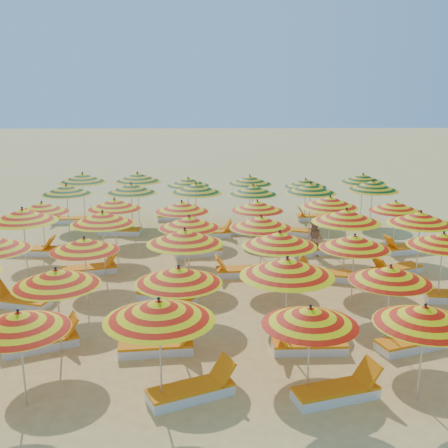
% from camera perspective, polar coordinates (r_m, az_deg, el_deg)
% --- Properties ---
extents(ground, '(120.00, 120.00, 0.00)m').
position_cam_1_polar(ground, '(18.10, 0.03, -5.30)').
color(ground, '#F2CF6B').
rests_on(ground, ground).
extents(umbrella_1, '(2.21, 2.21, 2.01)m').
position_cam_1_polar(umbrella_1, '(11.16, -20.14, -9.24)').
color(umbrella_1, silver).
rests_on(umbrella_1, ground).
extents(umbrella_2, '(2.73, 2.73, 2.22)m').
position_cam_1_polar(umbrella_2, '(10.55, -6.61, -8.70)').
color(umbrella_2, silver).
rests_on(umbrella_2, ground).
extents(umbrella_3, '(2.05, 2.05, 1.97)m').
position_cam_1_polar(umbrella_3, '(10.90, 8.75, -9.24)').
color(umbrella_3, silver).
rests_on(umbrella_3, ground).
extents(umbrella_4, '(2.44, 2.44, 2.04)m').
position_cam_1_polar(umbrella_4, '(11.32, 19.72, -8.72)').
color(umbrella_4, silver).
rests_on(umbrella_4, ground).
extents(umbrella_7, '(2.09, 2.09, 2.08)m').
position_cam_1_polar(umbrella_7, '(13.07, -16.69, -5.22)').
color(umbrella_7, silver).
rests_on(umbrella_7, ground).
extents(umbrella_8, '(2.50, 2.50, 2.10)m').
position_cam_1_polar(umbrella_8, '(12.65, -4.64, -5.20)').
color(umbrella_8, silver).
rests_on(umbrella_8, ground).
extents(umbrella_9, '(2.77, 2.77, 2.28)m').
position_cam_1_polar(umbrella_9, '(12.72, 6.43, -4.39)').
color(umbrella_9, silver).
rests_on(umbrella_9, ground).
extents(umbrella_10, '(2.09, 2.09, 2.01)m').
position_cam_1_polar(umbrella_10, '(13.47, 16.54, -4.90)').
color(umbrella_10, silver).
rests_on(umbrella_10, ground).
extents(umbrella_13, '(2.41, 2.41, 2.00)m').
position_cam_1_polar(umbrella_13, '(15.73, -14.00, -2.02)').
color(umbrella_13, silver).
rests_on(umbrella_13, ground).
extents(umbrella_14, '(2.33, 2.33, 2.23)m').
position_cam_1_polar(umbrella_14, '(15.31, -4.00, -1.29)').
color(umbrella_14, silver).
rests_on(umbrella_14, ground).
extents(umbrella_15, '(2.46, 2.46, 2.18)m').
position_cam_1_polar(umbrella_15, '(15.28, 5.67, -1.52)').
color(umbrella_15, silver).
rests_on(umbrella_15, ground).
extents(umbrella_16, '(2.34, 2.34, 2.06)m').
position_cam_1_polar(umbrella_16, '(15.74, 13.12, -1.79)').
color(umbrella_16, silver).
rests_on(umbrella_16, ground).
extents(umbrella_17, '(2.48, 2.48, 2.09)m').
position_cam_1_polar(umbrella_17, '(16.59, 21.39, -1.49)').
color(umbrella_17, silver).
rests_on(umbrella_17, ground).
extents(umbrella_18, '(2.78, 2.78, 2.29)m').
position_cam_1_polar(umbrella_18, '(18.63, -19.78, 0.85)').
color(umbrella_18, silver).
rests_on(umbrella_18, ground).
extents(umbrella_19, '(2.47, 2.47, 2.17)m').
position_cam_1_polar(umbrella_19, '(18.04, -12.23, 0.62)').
color(umbrella_19, silver).
rests_on(umbrella_19, ground).
extents(umbrella_20, '(2.41, 2.41, 2.05)m').
position_cam_1_polar(umbrella_20, '(17.55, -3.59, 0.19)').
color(umbrella_20, silver).
rests_on(umbrella_20, ground).
extents(umbrella_21, '(2.22, 2.22, 2.08)m').
position_cam_1_polar(umbrella_21, '(17.44, 3.80, 0.18)').
color(umbrella_21, silver).
rests_on(umbrella_21, ground).
extents(umbrella_22, '(2.66, 2.66, 2.29)m').
position_cam_1_polar(umbrella_22, '(17.85, 12.32, 0.82)').
color(umbrella_22, silver).
rests_on(umbrella_22, ground).
extents(umbrella_23, '(2.14, 2.14, 2.20)m').
position_cam_1_polar(umbrella_23, '(18.56, 19.35, 0.59)').
color(umbrella_23, silver).
rests_on(umbrella_23, ground).
extents(umbrella_24, '(2.06, 2.06, 2.01)m').
position_cam_1_polar(umbrella_24, '(20.81, -18.02, 1.64)').
color(umbrella_24, silver).
rests_on(umbrella_24, ground).
extents(umbrella_25, '(2.53, 2.53, 2.07)m').
position_cam_1_polar(umbrella_25, '(20.42, -11.08, 2.01)').
color(umbrella_25, silver).
rests_on(umbrella_25, ground).
extents(umbrella_26, '(2.20, 2.20, 2.04)m').
position_cam_1_polar(umbrella_26, '(19.81, -4.32, 1.77)').
color(umbrella_26, silver).
rests_on(umbrella_26, ground).
extents(umbrella_27, '(2.35, 2.35, 2.00)m').
position_cam_1_polar(umbrella_27, '(20.10, 3.40, 1.87)').
color(umbrella_27, silver).
rests_on(umbrella_27, ground).
extents(umbrella_28, '(2.65, 2.65, 2.18)m').
position_cam_1_polar(umbrella_28, '(20.34, 10.71, 2.23)').
color(umbrella_28, silver).
rests_on(umbrella_28, ground).
extents(umbrella_29, '(2.24, 2.24, 1.98)m').
position_cam_1_polar(umbrella_29, '(20.99, 17.03, 1.74)').
color(umbrella_29, silver).
rests_on(umbrella_29, ground).
extents(umbrella_30, '(2.03, 2.03, 2.15)m').
position_cam_1_polar(umbrella_30, '(23.31, -15.72, 3.40)').
color(umbrella_30, silver).
rests_on(umbrella_30, ground).
extents(umbrella_31, '(2.12, 2.12, 2.18)m').
position_cam_1_polar(umbrella_31, '(22.85, -9.41, 3.61)').
color(umbrella_31, silver).
rests_on(umbrella_31, ground).
extents(umbrella_32, '(2.57, 2.57, 2.23)m').
position_cam_1_polar(umbrella_32, '(22.37, -2.89, 3.66)').
color(umbrella_32, silver).
rests_on(umbrella_32, ground).
extents(umbrella_33, '(2.13, 2.13, 2.10)m').
position_cam_1_polar(umbrella_33, '(22.62, 2.96, 3.49)').
color(umbrella_33, silver).
rests_on(umbrella_33, ground).
extents(umbrella_34, '(2.53, 2.53, 2.20)m').
position_cam_1_polar(umbrella_34, '(22.78, 8.79, 3.63)').
color(umbrella_34, silver).
rests_on(umbrella_34, ground).
extents(umbrella_35, '(2.79, 2.79, 2.26)m').
position_cam_1_polar(umbrella_35, '(23.53, 14.84, 3.79)').
color(umbrella_35, silver).
rests_on(umbrella_35, ground).
extents(umbrella_36, '(2.61, 2.61, 2.25)m').
position_cam_1_polar(umbrella_36, '(25.44, -14.17, 4.57)').
color(umbrella_36, silver).
rests_on(umbrella_36, ground).
extents(umbrella_37, '(2.50, 2.50, 2.25)m').
position_cam_1_polar(umbrella_37, '(25.15, -8.79, 4.72)').
color(umbrella_37, silver).
rests_on(umbrella_37, ground).
extents(umbrella_38, '(2.34, 2.34, 2.00)m').
position_cam_1_polar(umbrella_38, '(25.05, -3.68, 4.31)').
color(umbrella_38, silver).
rests_on(umbrella_38, ground).
extents(umbrella_39, '(2.43, 2.43, 2.12)m').
position_cam_1_polar(umbrella_39, '(24.85, 2.63, 4.50)').
color(umbrella_39, silver).
rests_on(umbrella_39, ground).
extents(umbrella_40, '(1.97, 1.97, 1.97)m').
position_cam_1_polar(umbrella_40, '(25.10, 8.29, 4.16)').
color(umbrella_40, silver).
rests_on(umbrella_40, ground).
extents(umbrella_41, '(2.52, 2.52, 2.18)m').
position_cam_1_polar(umbrella_41, '(25.66, 13.92, 4.53)').
color(umbrella_41, silver).
rests_on(umbrella_41, ground).
extents(lounger_1, '(1.82, 1.24, 0.69)m').
position_cam_1_polar(lounger_1, '(11.53, -3.17, -16.53)').
color(lounger_1, white).
rests_on(lounger_1, ground).
extents(lounger_2, '(1.83, 1.06, 0.69)m').
position_cam_1_polar(lounger_2, '(11.70, 11.47, -16.33)').
color(lounger_2, white).
rests_on(lounger_2, ground).
extents(lounger_4, '(1.82, 1.24, 0.69)m').
position_cam_1_polar(lounger_4, '(14.04, -17.97, -11.35)').
color(lounger_4, white).
rests_on(lounger_4, ground).
extents(lounger_5, '(1.78, 0.76, 0.69)m').
position_cam_1_polar(lounger_5, '(13.27, -6.73, -12.25)').
color(lounger_5, white).
rests_on(lounger_5, ground).
extents(lounger_6, '(1.74, 0.60, 0.69)m').
position_cam_1_polar(lounger_6, '(13.37, 8.47, -12.11)').
color(lounger_6, white).
rests_on(lounger_6, ground).
extents(lounger_7, '(1.83, 1.12, 0.69)m').
position_cam_1_polar(lounger_7, '(14.08, 18.68, -11.33)').
color(lounger_7, white).
rests_on(lounger_7, ground).
extents(lounger_8, '(1.83, 1.06, 0.69)m').
position_cam_1_polar(lounger_8, '(16.69, -20.13, -7.38)').
color(lounger_8, white).
rests_on(lounger_8, ground).
extents(lounger_9, '(1.82, 1.25, 0.69)m').
position_cam_1_polar(lounger_9, '(16.06, -5.68, -7.40)').
color(lounger_9, white).
rests_on(lounger_9, ground).
extents(lounger_11, '(1.83, 1.08, 0.69)m').
position_cam_1_polar(lounger_11, '(18.77, -13.37, -4.49)').
color(lounger_11, white).
rests_on(lounger_11, ground).
extents(lounger_12, '(1.77, 0.71, 0.69)m').
position_cam_1_polar(lounger_12, '(18.10, 1.75, -4.81)').
color(lounger_12, white).
rests_on(lounger_12, ground).
extents(lounger_13, '(1.83, 1.08, 0.69)m').
position_cam_1_polar(lounger_13, '(18.07, 10.29, -5.07)').
color(lounger_13, white).
rests_on(lounger_13, ground).
extents(lounger_14, '(1.82, 1.23, 0.69)m').
position_cam_1_polar(lounger_14, '(19.04, 17.00, -4.48)').
color(lounger_14, white).
rests_on(lounger_14, ground).
extents(lounger_15, '(1.77, 0.71, 0.69)m').
position_cam_1_polar(lounger_15, '(21.43, -18.91, -2.55)').
color(lounger_15, white).
rests_on(lounger_15, ground).
extents(lounger_16, '(1.82, 1.03, 0.69)m').
position_cam_1_polar(lounger_16, '(20.15, -2.81, -2.82)').
color(lounger_16, white).
rests_on(lounger_16, ground).
extents(lounger_17, '(1.82, 0.99, 0.69)m').
position_cam_1_polar(lounger_17, '(20.57, 8.91, -2.63)').
color(lounger_17, white).
rests_on(lounger_17, ground).
extents(lounger_18, '(1.82, 1.03, 0.69)m').
position_cam_1_polar(lounger_18, '(21.55, 17.98, -2.38)').
color(lounger_18, white).
rests_on(lounger_18, ground).
extents(lounger_19, '(1.77, 0.71, 0.69)m').
position_cam_1_polar(lounger_19, '(23.33, -10.69, -0.68)').
color(lounger_19, white).
rests_on(lounger_19, ground).
extents(lounger_20, '(1.75, 0.64, 0.69)m').
position_cam_1_polar(lounger_20, '(22.60, -1.32, -0.92)').
color(lounger_20, white).
rests_on(lounger_20, ground).
extents(lounger_21, '(1.74, 0.59, 0.69)m').
position_cam_1_polar(lounger_21, '(23.09, 1.64, -0.60)').
color(lounger_21, white).
rests_on(lounger_21, ground).
extents(lounger_22, '(1.83, 1.12, 0.69)m').
position_cam_1_polar(lounger_22, '(23.00, 7.42, -0.77)').
color(lounger_22, white).
rests_on(lounger_22, ground).
extents(lounger_23, '(1.73, 0.58, 0.69)m').
position_cam_1_polar(lounger_23, '(25.72, -15.34, 0.44)').
color(lounger_23, white).
rests_on(lounger_23, ground).
extents(lounger_24, '(1.77, 0.69, 0.69)m').
position_cam_1_polar(lounger_24, '(25.47, -4.74, 0.77)').
color(lounger_24, white).
rests_on(lounger_24, ground).
extents(lounger_25, '(1.74, 0.59, 0.69)m').
position_cam_1_polar(lounger_25, '(25.59, 9.24, 0.70)').
color(lounger_25, white).
rests_on(lounger_25, ground).
extents(beachgoer_b, '(0.78, 0.74, 1.28)m').
position_cam_1_polar(beachgoer_b, '(20.18, 9.21, -1.53)').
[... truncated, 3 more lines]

